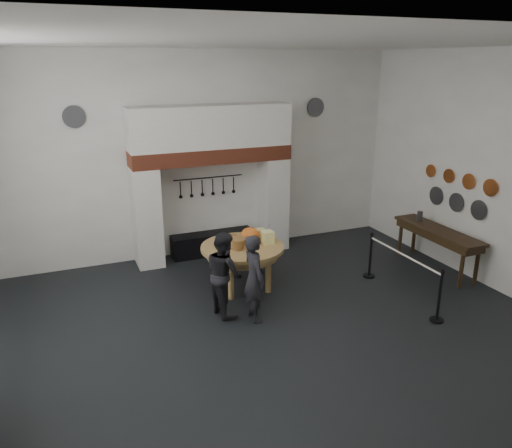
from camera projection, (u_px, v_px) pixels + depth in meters
name	position (u px, v px, depth m)	size (l,w,h in m)	color
floor	(282.00, 329.00, 8.30)	(9.00, 8.00, 0.02)	black
ceiling	(287.00, 42.00, 6.89)	(9.00, 8.00, 0.02)	silver
wall_back	(207.00, 155.00, 11.11)	(9.00, 0.02, 4.50)	white
wall_front	(494.00, 318.00, 4.09)	(9.00, 0.02, 4.50)	white
wall_right	(503.00, 174.00, 9.23)	(0.02, 8.00, 4.50)	white
chimney_pier_left	(147.00, 217.00, 10.63)	(0.55, 0.70, 2.15)	silver
chimney_pier_right	(273.00, 203.00, 11.70)	(0.55, 0.70, 2.15)	silver
hearth_brick_band	(211.00, 155.00, 10.78)	(3.50, 0.72, 0.32)	#9E442B
chimney_hood	(210.00, 126.00, 10.59)	(3.50, 0.70, 0.90)	silver
iron_range	(213.00, 243.00, 11.49)	(1.90, 0.45, 0.50)	black
utensil_rail	(208.00, 178.00, 11.19)	(0.02, 0.02, 1.60)	black
work_table	(242.00, 247.00, 9.57)	(1.60, 1.60, 0.07)	#A5854E
pumpkin	(250.00, 235.00, 9.67)	(0.36, 0.36, 0.31)	#C55F1B
cheese_block_big	(267.00, 237.00, 9.66)	(0.22, 0.22, 0.24)	#FFFD98
cheese_block_small	(260.00, 234.00, 9.92)	(0.18, 0.18, 0.20)	#D5D680
wicker_basket	(238.00, 244.00, 9.33)	(0.32, 0.32, 0.22)	brown
bread_loaf	(231.00, 238.00, 9.81)	(0.31, 0.18, 0.13)	olive
visitor_near	(254.00, 278.00, 8.41)	(0.56, 0.37, 1.53)	black
visitor_far	(224.00, 273.00, 8.62)	(0.73, 0.57, 1.51)	black
side_table	(438.00, 230.00, 10.43)	(0.55, 2.20, 0.06)	#322312
pewter_jug	(420.00, 216.00, 10.91)	(0.12, 0.12, 0.22)	#46474B
copper_pan_a	(491.00, 188.00, 9.49)	(0.34, 0.34, 0.03)	#C6662D
copper_pan_b	(469.00, 182.00, 9.97)	(0.32, 0.32, 0.03)	#C6662D
copper_pan_c	(449.00, 176.00, 10.45)	(0.30, 0.30, 0.03)	#C6662D
copper_pan_d	(431.00, 171.00, 10.93)	(0.28, 0.28, 0.03)	#C6662D
pewter_plate_left	(479.00, 210.00, 9.82)	(0.40, 0.40, 0.03)	#4C4C51
pewter_plate_mid	(456.00, 202.00, 10.34)	(0.40, 0.40, 0.03)	#4C4C51
pewter_plate_right	(436.00, 196.00, 10.87)	(0.40, 0.40, 0.03)	#4C4C51
pewter_plate_back_left	(74.00, 117.00, 9.80)	(0.44, 0.44, 0.03)	#4C4C51
pewter_plate_back_right	(316.00, 107.00, 11.76)	(0.44, 0.44, 0.03)	#4C4C51
barrier_post_near	(439.00, 297.00, 8.42)	(0.05, 0.05, 0.90)	black
barrier_post_far	(370.00, 256.00, 10.18)	(0.05, 0.05, 0.90)	black
barrier_rope	(404.00, 255.00, 9.18)	(0.04, 0.04, 2.00)	white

